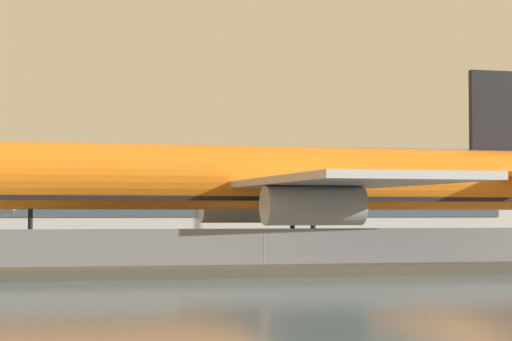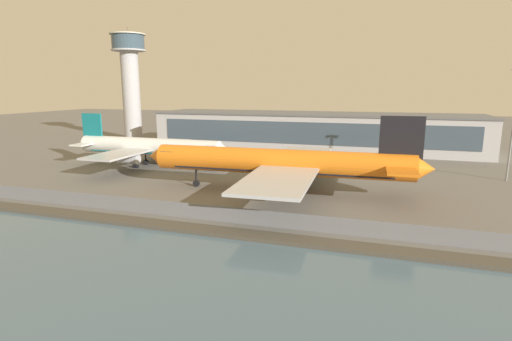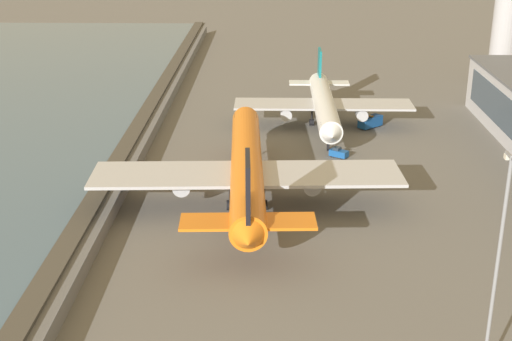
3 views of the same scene
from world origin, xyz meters
The scene contains 5 objects.
ground_plane centered at (0.00, 0.00, 0.00)m, with size 500.00×500.00×0.00m, color #66635E.
shoreline_seawall centered at (0.00, -20.50, 0.25)m, with size 320.00×3.00×0.50m.
perimeter_fence centered at (0.00, -16.00, 1.14)m, with size 280.00×0.10×2.29m.
cargo_jet_orange centered at (5.01, 2.66, 5.52)m, with size 52.80×45.57×14.47m.
terminal_building centered at (0.48, 59.67, 5.65)m, with size 100.96×21.83×11.29m.
Camera 1 is at (-12.65, -68.68, 3.09)m, focal length 70.00 mm.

